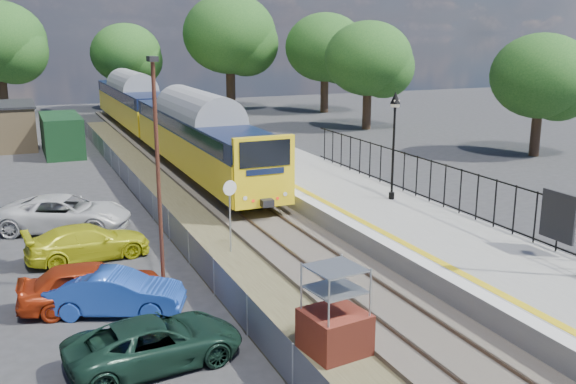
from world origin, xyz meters
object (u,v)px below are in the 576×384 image
car_blue (116,293)px  car_yellow (88,242)px  car_green (155,342)px  carpark_lamp (158,165)px  brick_plinth (335,312)px  car_red (91,285)px  speed_sign (230,204)px  car_white (65,213)px  victorian_lamp_north (395,121)px  train (158,114)px

car_blue → car_yellow: size_ratio=0.89×
car_green → car_blue: 3.43m
car_yellow → carpark_lamp: bearing=-164.4°
brick_plinth → car_red: 7.48m
car_yellow → car_blue: bearing=176.4°
car_blue → car_red: bearing=63.1°
brick_plinth → speed_sign: size_ratio=0.85×
speed_sign → car_white: size_ratio=0.53×
car_red → car_blue: size_ratio=1.07×
victorian_lamp_north → car_green: size_ratio=1.08×
car_green → car_yellow: 8.50m
car_yellow → car_red: bearing=169.0°
speed_sign → train: bearing=70.7°
speed_sign → car_green: 8.33m
car_white → car_green: bearing=-152.7°
car_white → car_yellow: bearing=-150.9°
car_green → car_white: (-1.06, 12.39, 0.13)m
speed_sign → brick_plinth: bearing=-103.2°
car_green → car_white: car_white is taller
car_red → car_white: bearing=5.4°
victorian_lamp_north → car_white: (-13.12, 3.84, -3.57)m
train → car_blue: 28.02m
carpark_lamp → car_white: size_ratio=1.39×
victorian_lamp_north → car_green: 15.24m
car_green → car_yellow: car_yellow is taller
carpark_lamp → car_blue: bearing=-155.3°
train → car_green: train is taller
victorian_lamp_north → carpark_lamp: 11.81m
carpark_lamp → car_blue: 3.86m
train → brick_plinth: 31.75m
train → brick_plinth: bearing=-94.5°
car_blue → brick_plinth: bearing=-111.7°
train → speed_sign: bearing=-96.1°
car_white → carpark_lamp: bearing=-142.9°
train → carpark_lamp: carpark_lamp is taller
victorian_lamp_north → car_white: size_ratio=0.88×
brick_plinth → victorian_lamp_north: bearing=51.3°
car_blue → car_white: car_white is taller
car_green → car_blue: car_blue is taller
car_red → car_white: car_white is taller
train → speed_sign: train is taller
car_white → car_blue: bearing=-153.4°
brick_plinth → car_white: (-5.32, 13.58, -0.40)m
speed_sign → car_blue: 6.04m
brick_plinth → car_red: (-5.26, 5.30, -0.42)m
train → brick_plinth: size_ratio=17.50×
car_red → car_green: bearing=-161.4°
carpark_lamp → car_red: carpark_lamp is taller
speed_sign → car_blue: (-4.66, -3.64, -1.23)m
train → carpark_lamp: (-5.64, -26.34, 1.77)m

